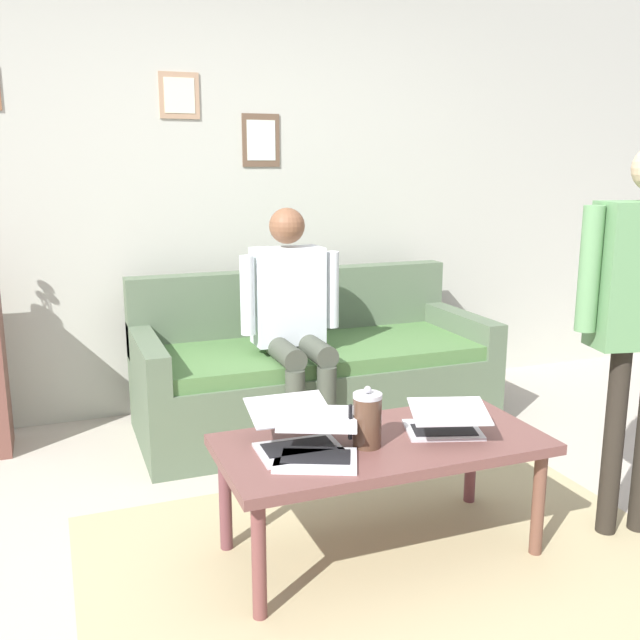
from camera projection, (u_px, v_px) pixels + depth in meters
The scene contains 10 objects.
ground_plane at pixel (404, 574), 2.66m from camera, with size 7.68×7.68×0.00m, color #B5AC9D.
area_rug at pixel (391, 563), 2.73m from camera, with size 2.30×1.65×0.01m, color tan.
back_wall at pixel (243, 189), 4.37m from camera, with size 7.04×0.11×2.70m.
couch at pixel (312, 374), 4.12m from camera, with size 2.00×0.87×0.88m.
coffee_table at pixel (382, 452), 2.73m from camera, with size 1.25×0.60×0.47m.
laptop_left at pixel (316, 445), 2.55m from camera, with size 0.40×0.43×0.13m.
laptop_center at pixel (445, 423), 2.76m from camera, with size 0.37×0.38×0.14m.
laptop_right at pixel (296, 435), 2.63m from camera, with size 0.32×0.37×0.15m.
french_press at pixel (367, 420), 2.63m from camera, with size 0.13×0.11×0.24m.
person_seated at pixel (293, 313), 3.76m from camera, with size 0.55×0.51×1.28m.
Camera 1 is at (1.15, 2.11, 1.51)m, focal length 39.79 mm.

